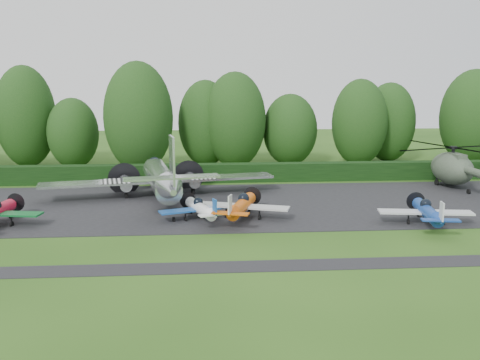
{
  "coord_description": "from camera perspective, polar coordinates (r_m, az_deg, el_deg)",
  "views": [
    {
      "loc": [
        -1.94,
        -36.77,
        11.35
      ],
      "look_at": [
        1.46,
        8.92,
        2.5
      ],
      "focal_mm": 40.0,
      "sensor_mm": 36.0,
      "label": 1
    }
  ],
  "objects": [
    {
      "name": "tree_9",
      "position": [
        73.03,
        -21.91,
        6.28
      ],
      "size": [
        7.44,
        7.44,
        12.87
      ],
      "color": "black",
      "rests_on": "ground"
    },
    {
      "name": "tree_2",
      "position": [
        67.47,
        -0.53,
        6.4
      ],
      "size": [
        7.78,
        7.78,
        12.06
      ],
      "color": "black",
      "rests_on": "ground"
    },
    {
      "name": "tree_8",
      "position": [
        70.24,
        -17.38,
        4.77
      ],
      "size": [
        6.33,
        6.33,
        8.85
      ],
      "color": "black",
      "rests_on": "ground"
    },
    {
      "name": "apron",
      "position": [
        48.17,
        -1.83,
        -2.7
      ],
      "size": [
        70.0,
        18.0,
        0.01
      ],
      "primitive_type": "cube",
      "color": "black",
      "rests_on": "ground"
    },
    {
      "name": "helicopter",
      "position": [
        59.73,
        21.72,
        1.44
      ],
      "size": [
        13.35,
        15.63,
        4.3
      ],
      "rotation": [
        0.0,
        0.0,
        -0.04
      ],
      "color": "#3A4736",
      "rests_on": "ground"
    },
    {
      "name": "hedgerow",
      "position": [
        58.91,
        -2.29,
        -0.19
      ],
      "size": [
        90.0,
        1.6,
        2.0
      ],
      "primitive_type": "cube",
      "color": "black",
      "rests_on": "ground"
    },
    {
      "name": "taxiway_verge",
      "position": [
        32.86,
        -0.62,
        -9.27
      ],
      "size": [
        70.0,
        2.0,
        0.0
      ],
      "primitive_type": "cube",
      "color": "black",
      "rests_on": "ground"
    },
    {
      "name": "tree_7",
      "position": [
        70.92,
        12.63,
        6.0
      ],
      "size": [
        7.1,
        7.1,
        11.17
      ],
      "color": "black",
      "rests_on": "ground"
    },
    {
      "name": "tree_4",
      "position": [
        69.75,
        5.35,
        5.35
      ],
      "size": [
        7.04,
        7.04,
        9.27
      ],
      "color": "black",
      "rests_on": "ground"
    },
    {
      "name": "tree_5",
      "position": [
        68.93,
        -3.69,
        6.05
      ],
      "size": [
        7.01,
        7.01,
        11.04
      ],
      "color": "black",
      "rests_on": "ground"
    },
    {
      "name": "ground",
      "position": [
        38.53,
        -1.19,
        -6.2
      ],
      "size": [
        160.0,
        160.0,
        0.0
      ],
      "primitive_type": "plane",
      "color": "#234814",
      "rests_on": "ground"
    },
    {
      "name": "light_plane_orange",
      "position": [
        42.98,
        0.19,
        -2.73
      ],
      "size": [
        7.48,
        7.86,
        2.87
      ],
      "rotation": [
        0.0,
        0.0,
        0.32
      ],
      "color": "#D9580C",
      "rests_on": "ground"
    },
    {
      "name": "light_plane_blue",
      "position": [
        43.73,
        19.35,
        -3.18
      ],
      "size": [
        7.19,
        7.56,
        2.76
      ],
      "rotation": [
        0.0,
        0.0,
        0.15
      ],
      "color": "navy",
      "rests_on": "ground"
    },
    {
      "name": "light_plane_white",
      "position": [
        42.91,
        -4.23,
        -3.02
      ],
      "size": [
        6.41,
        6.74,
        2.46
      ],
      "rotation": [
        0.0,
        0.0,
        -0.35
      ],
      "color": "white",
      "rests_on": "ground"
    },
    {
      "name": "tree_10",
      "position": [
        75.49,
        15.61,
        5.95
      ],
      "size": [
        7.03,
        7.03,
        10.68
      ],
      "color": "black",
      "rests_on": "ground"
    },
    {
      "name": "tree_11",
      "position": [
        76.11,
        23.6,
        6.14
      ],
      "size": [
        8.4,
        8.4,
        12.41
      ],
      "color": "black",
      "rests_on": "ground"
    },
    {
      "name": "sign_board",
      "position": [
        64.86,
        22.07,
        1.09
      ],
      "size": [
        3.07,
        0.11,
        1.72
      ],
      "rotation": [
        0.0,
        0.0,
        -0.05
      ],
      "color": "#3F3326",
      "rests_on": "ground"
    },
    {
      "name": "tree_3",
      "position": [
        65.21,
        -10.79,
        6.58
      ],
      "size": [
        8.24,
        8.24,
        13.26
      ],
      "color": "black",
      "rests_on": "ground"
    },
    {
      "name": "transport_plane",
      "position": [
        50.43,
        -8.46,
        0.11
      ],
      "size": [
        22.21,
        17.03,
        7.12
      ],
      "rotation": [
        0.0,
        0.0,
        -0.18
      ],
      "color": "silver",
      "rests_on": "ground"
    }
  ]
}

